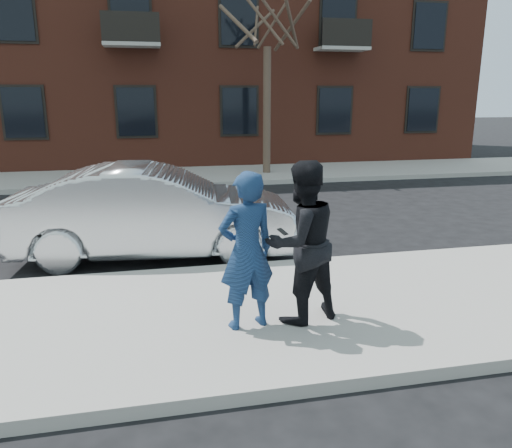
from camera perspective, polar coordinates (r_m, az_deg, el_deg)
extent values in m
plane|color=black|center=(6.66, -15.18, -11.08)|extent=(100.00, 100.00, 0.00)
cube|color=gray|center=(6.40, -15.33, -11.43)|extent=(50.00, 3.50, 0.15)
cube|color=#999691|center=(8.06, -14.72, -5.87)|extent=(50.00, 0.10, 0.15)
cube|color=gray|center=(17.48, -13.54, 5.17)|extent=(50.00, 3.50, 0.15)
cube|color=#999691|center=(15.71, -13.66, 4.13)|extent=(50.00, 0.10, 0.15)
cube|color=#602A1D|center=(24.27, -9.06, 21.99)|extent=(24.00, 10.00, 12.00)
cube|color=black|center=(19.27, -1.89, 12.77)|extent=(1.30, 0.06, 1.70)
cube|color=black|center=(21.94, 18.52, 12.27)|extent=(1.30, 0.06, 1.70)
cube|color=black|center=(19.43, -1.98, 22.24)|extent=(1.30, 0.06, 1.70)
cube|color=black|center=(22.08, 19.23, 20.57)|extent=(1.30, 0.06, 1.70)
cylinder|color=#3C2C23|center=(17.49, 1.26, 12.74)|extent=(0.26, 0.26, 4.20)
imported|color=#B7BABF|center=(8.95, -11.38, 1.33)|extent=(5.11, 2.23, 1.63)
imported|color=navy|center=(5.74, -1.09, -3.12)|extent=(0.76, 0.59, 1.87)
cube|color=black|center=(5.80, -2.44, 1.39)|extent=(0.10, 0.14, 0.08)
imported|color=black|center=(5.93, 5.21, -2.13)|extent=(1.13, 1.00, 1.96)
cube|color=black|center=(5.96, 3.06, -0.88)|extent=(0.13, 0.15, 0.06)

